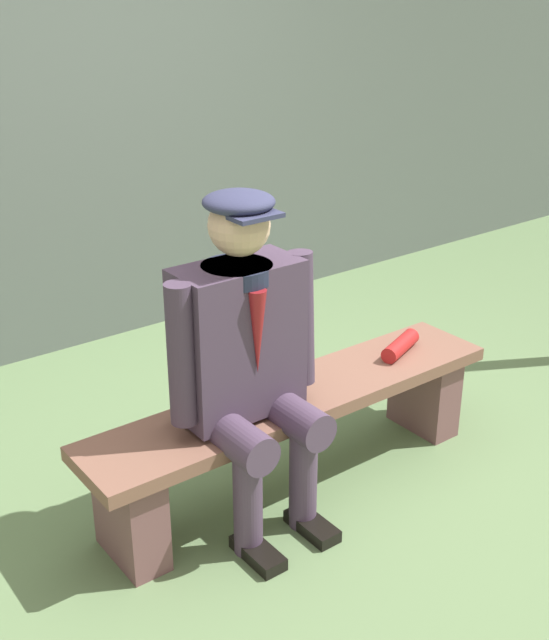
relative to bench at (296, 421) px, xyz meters
name	(u,v)px	position (x,y,z in m)	size (l,w,h in m)	color
ground_plane	(296,483)	(0.00, 0.00, -0.31)	(30.00, 30.00, 0.00)	#5F7B4E
bench	(296,421)	(0.00, 0.00, 0.00)	(1.88, 0.38, 0.44)	brown
seated_man	(246,352)	(0.28, 0.05, 0.42)	(0.64, 0.55, 1.33)	#423246
rolled_magazine	(400,346)	(-0.60, -0.01, 0.17)	(0.07, 0.07, 0.26)	#B21E1E
stadium_wall	(75,138)	(0.00, -1.98, 0.87)	(12.00, 0.24, 2.34)	#5A625D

